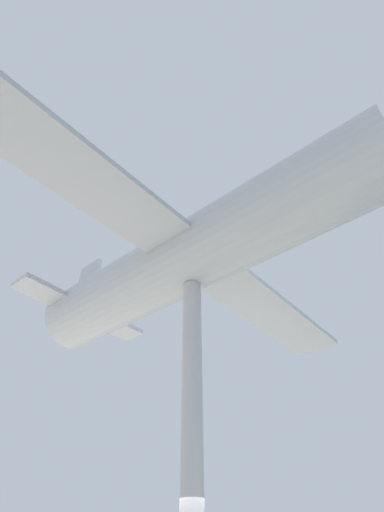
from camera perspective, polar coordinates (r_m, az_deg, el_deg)
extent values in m
cylinder|color=#B7B7BC|center=(9.74, 0.00, -23.37)|extent=(0.51, 0.51, 7.72)
cylinder|color=#B2B7BC|center=(12.01, 0.00, 0.00)|extent=(5.88, 12.23, 2.15)
cube|color=#B2B7BC|center=(12.01, 0.00, 0.00)|extent=(16.18, 6.84, 0.18)
cube|color=#B2B7BC|center=(15.52, -15.35, -7.55)|extent=(5.32, 2.61, 0.18)
cube|color=#B2B7BC|center=(16.09, -14.70, -4.19)|extent=(0.52, 1.10, 2.10)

